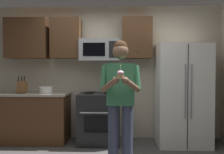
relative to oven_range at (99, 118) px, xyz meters
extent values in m
cube|color=#B7AD99|center=(0.15, 0.39, 0.84)|extent=(4.40, 0.10, 2.60)
cube|color=black|center=(0.00, 0.00, 0.00)|extent=(0.76, 0.66, 0.92)
cube|color=black|center=(0.00, -0.33, -0.04)|extent=(0.48, 0.01, 0.28)
cylinder|color=#99999E|center=(0.00, -0.36, 0.16)|extent=(0.60, 0.03, 0.03)
cylinder|color=black|center=(-0.18, -0.14, 0.46)|extent=(0.18, 0.18, 0.01)
cylinder|color=black|center=(0.18, -0.14, 0.46)|extent=(0.18, 0.18, 0.01)
cylinder|color=black|center=(-0.18, 0.14, 0.46)|extent=(0.18, 0.18, 0.01)
cylinder|color=black|center=(0.18, 0.14, 0.46)|extent=(0.18, 0.18, 0.01)
cube|color=#9EA0A5|center=(0.00, 0.12, 1.26)|extent=(0.74, 0.40, 0.40)
cube|color=black|center=(-0.09, -0.08, 1.26)|extent=(0.40, 0.01, 0.24)
cube|color=black|center=(0.26, -0.08, 1.26)|extent=(0.16, 0.01, 0.30)
cube|color=white|center=(1.50, -0.04, 0.44)|extent=(0.90, 0.72, 1.80)
cylinder|color=gray|center=(1.45, -0.41, 0.54)|extent=(0.02, 0.02, 0.90)
cylinder|color=gray|center=(1.55, -0.41, 0.54)|extent=(0.02, 0.02, 0.90)
cube|color=black|center=(1.50, -0.40, 0.44)|extent=(0.01, 0.01, 1.74)
cube|color=#4C301C|center=(-1.40, 0.17, 1.49)|extent=(0.80, 0.34, 0.76)
sphere|color=brown|center=(-1.40, -0.01, 1.24)|extent=(0.03, 0.03, 0.03)
cube|color=#4C301C|center=(-0.65, 0.17, 1.49)|extent=(0.55, 0.34, 0.76)
sphere|color=brown|center=(-0.65, -0.01, 1.24)|extent=(0.03, 0.03, 0.03)
cube|color=#4C301C|center=(0.70, 0.17, 1.49)|extent=(0.55, 0.34, 0.76)
sphere|color=brown|center=(0.70, -0.01, 1.24)|extent=(0.03, 0.03, 0.03)
cube|color=#4C301C|center=(-1.30, 0.02, -0.02)|extent=(1.40, 0.62, 0.88)
cube|color=gray|center=(-1.30, 0.02, 0.44)|extent=(1.44, 0.66, 0.04)
cube|color=brown|center=(-1.44, -0.03, 0.57)|extent=(0.16, 0.15, 0.24)
cylinder|color=black|center=(-1.49, -0.05, 0.72)|extent=(0.02, 0.04, 0.09)
cylinder|color=black|center=(-1.44, -0.05, 0.72)|extent=(0.02, 0.04, 0.09)
cylinder|color=black|center=(-1.38, -0.05, 0.72)|extent=(0.02, 0.04, 0.09)
cylinder|color=white|center=(-1.00, -0.02, 0.51)|extent=(0.24, 0.24, 0.11)
torus|color=white|center=(-1.00, -0.02, 0.57)|extent=(0.25, 0.25, 0.01)
cylinder|color=#383F59|center=(0.29, -1.03, -0.03)|extent=(0.15, 0.15, 0.86)
cylinder|color=#383F59|center=(0.49, -1.03, -0.03)|extent=(0.15, 0.15, 0.86)
cube|color=#33724C|center=(0.39, -1.03, 0.69)|extent=(0.38, 0.22, 0.58)
sphere|color=brown|center=(0.39, -1.03, 1.15)|extent=(0.22, 0.22, 0.22)
sphere|color=#382314|center=(0.39, -1.02, 1.20)|extent=(0.20, 0.20, 0.20)
cylinder|color=#33724C|center=(0.16, -1.06, 0.78)|extent=(0.15, 0.18, 0.35)
cylinder|color=brown|center=(0.24, -1.22, 0.69)|extent=(0.26, 0.33, 0.21)
sphere|color=brown|center=(0.33, -1.35, 0.76)|extent=(0.09, 0.09, 0.09)
cylinder|color=#33724C|center=(0.61, -1.06, 0.78)|extent=(0.15, 0.18, 0.35)
cylinder|color=brown|center=(0.54, -1.22, 0.69)|extent=(0.26, 0.33, 0.21)
sphere|color=brown|center=(0.45, -1.35, 0.76)|extent=(0.09, 0.09, 0.09)
cylinder|color=#A87F56|center=(0.39, -1.37, 0.80)|extent=(0.08, 0.08, 0.06)
ellipsoid|color=#F2B2CC|center=(0.39, -1.37, 0.85)|extent=(0.09, 0.09, 0.06)
cylinder|color=#4CBF66|center=(0.39, -1.37, 0.90)|extent=(0.01, 0.01, 0.06)
ellipsoid|color=#FFD159|center=(0.39, -1.37, 0.94)|extent=(0.01, 0.01, 0.02)
camera|label=1|loc=(0.38, -4.31, 0.89)|focal=37.70mm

